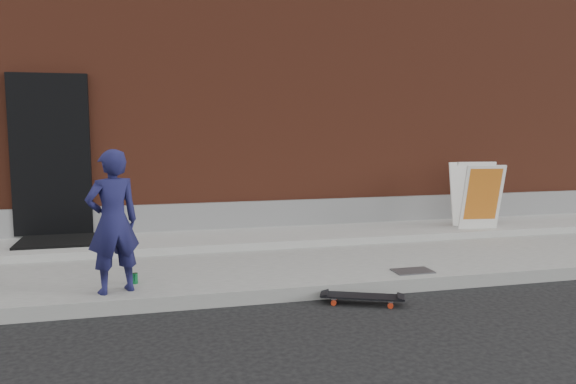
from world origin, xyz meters
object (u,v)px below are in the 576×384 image
object	(u,v)px
soda_can	(135,278)
skateboard	(362,297)
pizza_sign	(476,195)
child	(113,222)

from	to	relation	value
soda_can	skateboard	bearing A→B (deg)	-19.45
skateboard	pizza_sign	xyz separation A→B (m)	(2.77, 2.36, 0.68)
child	pizza_sign	size ratio (longest dim) A/B	1.43
pizza_sign	soda_can	distance (m)	5.29
skateboard	child	bearing A→B (deg)	167.74
child	pizza_sign	world-z (taller)	child
skateboard	pizza_sign	distance (m)	3.70
skateboard	pizza_sign	bearing A→B (deg)	40.37
pizza_sign	soda_can	xyz separation A→B (m)	(-5.03, -1.56, -0.55)
child	soda_can	distance (m)	0.74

